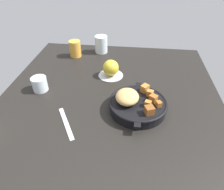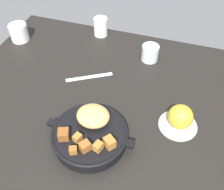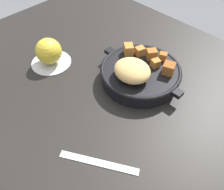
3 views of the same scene
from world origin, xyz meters
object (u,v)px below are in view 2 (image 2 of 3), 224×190
(butter_knife, at_px, (89,77))
(ceramic_mug_white, at_px, (19,32))
(red_apple, at_px, (180,117))
(water_glass_short, at_px, (150,53))
(white_creamer_pitcher, at_px, (101,27))
(cast_iron_skillet, at_px, (90,133))

(butter_knife, xyz_separation_m, ceramic_mug_white, (-0.38, 0.14, 0.04))
(red_apple, relative_size, water_glass_short, 1.17)
(butter_knife, bearing_deg, white_creamer_pitcher, 70.17)
(water_glass_short, bearing_deg, ceramic_mug_white, -176.02)
(water_glass_short, height_order, white_creamer_pitcher, white_creamer_pitcher)
(cast_iron_skillet, distance_m, white_creamer_pitcher, 0.57)
(butter_knife, relative_size, white_creamer_pitcher, 2.20)
(red_apple, xyz_separation_m, butter_knife, (-0.36, 0.13, -0.04))
(cast_iron_skillet, bearing_deg, water_glass_short, 78.52)
(cast_iron_skillet, relative_size, ceramic_mug_white, 3.51)
(butter_knife, bearing_deg, cast_iron_skillet, -98.18)
(cast_iron_skillet, bearing_deg, butter_knife, 112.36)
(white_creamer_pitcher, bearing_deg, butter_knife, -79.29)
(cast_iron_skillet, height_order, white_creamer_pitcher, cast_iron_skillet)
(white_creamer_pitcher, bearing_deg, ceramic_mug_white, -155.69)
(cast_iron_skillet, relative_size, white_creamer_pitcher, 3.35)
(water_glass_short, bearing_deg, cast_iron_skillet, -101.48)
(red_apple, xyz_separation_m, white_creamer_pitcher, (-0.41, 0.41, -0.00))
(ceramic_mug_white, bearing_deg, white_creamer_pitcher, 24.31)
(butter_knife, distance_m, ceramic_mug_white, 0.41)
(cast_iron_skillet, xyz_separation_m, red_apple, (0.25, 0.14, 0.01))
(cast_iron_skillet, xyz_separation_m, water_glass_short, (0.09, 0.44, 0.00))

